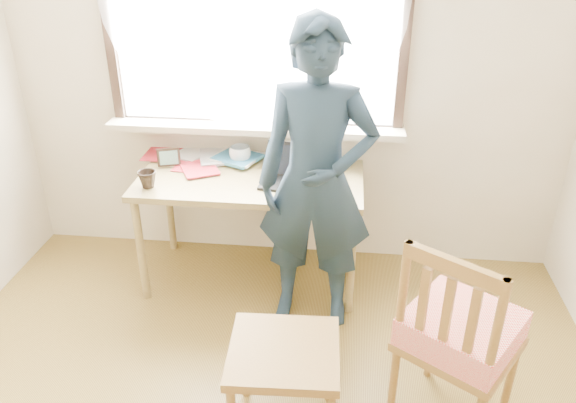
# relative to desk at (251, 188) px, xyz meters

# --- Properties ---
(room_shell) EXTENTS (3.52, 4.02, 2.61)m
(room_shell) POSITION_rel_desk_xyz_m (0.16, -1.43, 0.99)
(room_shell) COLOR beige
(room_shell) RESTS_ON ground
(desk) EXTENTS (1.34, 0.67, 0.72)m
(desk) POSITION_rel_desk_xyz_m (0.00, 0.00, 0.00)
(desk) COLOR olive
(desk) RESTS_ON ground
(laptop) EXTENTS (0.35, 0.30, 0.21)m
(laptop) POSITION_rel_desk_xyz_m (0.24, -0.03, 0.13)
(laptop) COLOR black
(laptop) RESTS_ON desk
(mug_white) EXTENTS (0.19, 0.19, 0.11)m
(mug_white) POSITION_rel_desk_xyz_m (-0.10, 0.22, 0.13)
(mug_white) COLOR white
(mug_white) RESTS_ON desk
(mug_dark) EXTENTS (0.15, 0.15, 0.10)m
(mug_dark) POSITION_rel_desk_xyz_m (-0.56, -0.20, 0.12)
(mug_dark) COLOR black
(mug_dark) RESTS_ON desk
(mouse) EXTENTS (0.10, 0.07, 0.04)m
(mouse) POSITION_rel_desk_xyz_m (0.51, -0.10, 0.09)
(mouse) COLOR black
(mouse) RESTS_ON desk
(desk_clutter) EXTENTS (0.77, 0.53, 0.04)m
(desk_clutter) POSITION_rel_desk_xyz_m (-0.27, 0.18, 0.09)
(desk_clutter) COLOR white
(desk_clutter) RESTS_ON desk
(book_a) EXTENTS (0.28, 0.33, 0.03)m
(book_a) POSITION_rel_desk_xyz_m (-0.36, 0.22, 0.09)
(book_a) COLOR white
(book_a) RESTS_ON desk
(book_b) EXTENTS (0.27, 0.28, 0.02)m
(book_b) POSITION_rel_desk_xyz_m (0.40, 0.20, 0.08)
(book_b) COLOR white
(book_b) RESTS_ON desk
(picture_frame) EXTENTS (0.14, 0.06, 0.11)m
(picture_frame) POSITION_rel_desk_xyz_m (-0.53, 0.10, 0.13)
(picture_frame) COLOR black
(picture_frame) RESTS_ON desk
(work_chair) EXTENTS (0.49, 0.47, 0.48)m
(work_chair) POSITION_rel_desk_xyz_m (0.34, -1.18, -0.24)
(work_chair) COLOR olive
(work_chair) RESTS_ON ground
(side_chair) EXTENTS (0.62, 0.62, 0.98)m
(side_chair) POSITION_rel_desk_xyz_m (1.08, -1.04, -0.13)
(side_chair) COLOR olive
(side_chair) RESTS_ON ground
(person) EXTENTS (0.65, 0.44, 1.72)m
(person) POSITION_rel_desk_xyz_m (0.41, -0.32, 0.22)
(person) COLOR #152330
(person) RESTS_ON ground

